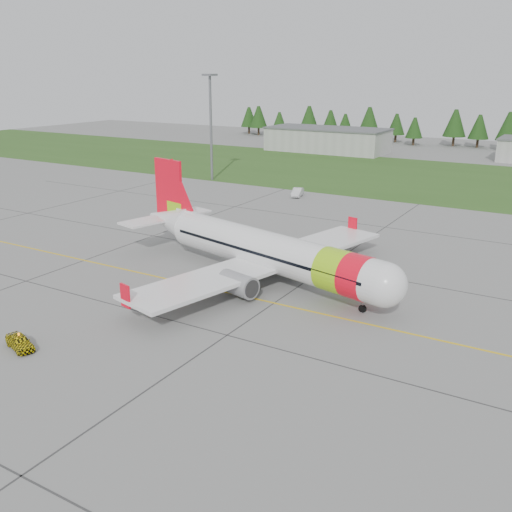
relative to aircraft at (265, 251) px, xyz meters
The scene contains 9 objects.
ground 14.80m from the aircraft, 114.55° to the right, with size 320.00×320.00×0.00m, color gray.
aircraft is the anchor object (origin of this frame).
follow_me_car 24.98m from the aircraft, 110.20° to the right, with size 1.35×1.15×3.37m, color yellow.
service_van 42.47m from the aircraft, 112.18° to the left, with size 1.53×1.44×4.38m, color silver.
grass_strip 69.18m from the aircraft, 94.99° to the left, with size 320.00×50.00×0.03m, color #30561E.
taxi_guideline 8.51m from the aircraft, 139.39° to the right, with size 120.00×0.25×0.02m, color gold.
hangar_west 103.33m from the aircraft, 110.39° to the left, with size 32.00×14.00×6.00m, color #A8A8A3.
floodlight_mast 59.19m from the aircraft, 130.28° to the left, with size 0.50×0.50×20.00m, color slate.
treeline 125.01m from the aircraft, 92.75° to the left, with size 160.00×8.00×10.00m, color #1C3F14, non-canonical shape.
Camera 1 is at (33.82, -35.40, 20.59)m, focal length 40.00 mm.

